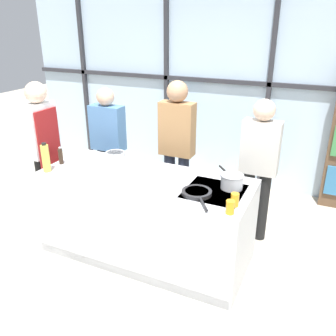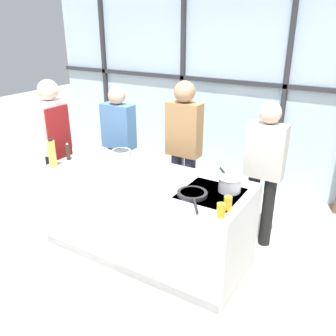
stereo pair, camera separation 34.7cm
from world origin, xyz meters
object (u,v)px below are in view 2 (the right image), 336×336
at_px(spectator_far_left, 119,140).
at_px(saucepan, 230,184).
at_px(oil_bottle, 52,154).
at_px(frying_pan, 192,194).
at_px(pepper_grinder, 68,152).
at_px(chef, 55,140).
at_px(mixing_bowl, 121,153).
at_px(white_plate, 120,163).
at_px(juice_glass_near, 221,210).
at_px(spectator_center_right, 264,166).
at_px(juice_glass_far, 228,203).
at_px(spectator_center_left, 184,144).

height_order(spectator_far_left, saucepan, spectator_far_left).
height_order(spectator_far_left, oil_bottle, spectator_far_left).
relative_size(spectator_far_left, frying_pan, 3.64).
bearing_deg(pepper_grinder, chef, 154.93).
bearing_deg(mixing_bowl, white_plate, -57.02).
xyz_separation_m(spectator_far_left, mixing_bowl, (0.43, -0.50, 0.05)).
bearing_deg(pepper_grinder, juice_glass_near, -8.23).
bearing_deg(white_plate, spectator_center_right, 25.60).
bearing_deg(juice_glass_far, pepper_grinder, 175.83).
bearing_deg(juice_glass_near, white_plate, 160.64).
xyz_separation_m(spectator_center_left, juice_glass_far, (0.97, -1.02, -0.05)).
distance_m(spectator_far_left, juice_glass_far, 2.19).
xyz_separation_m(frying_pan, juice_glass_near, (0.36, -0.21, 0.04)).
distance_m(saucepan, oil_bottle, 1.87).
bearing_deg(pepper_grinder, spectator_center_left, 41.71).
bearing_deg(white_plate, frying_pan, -15.30).
xyz_separation_m(spectator_far_left, oil_bottle, (-0.01, -1.10, 0.15)).
bearing_deg(juice_glass_far, saucepan, 109.71).
bearing_deg(oil_bottle, chef, 135.60).
relative_size(spectator_center_left, white_plate, 7.03).
bearing_deg(spectator_center_right, mixing_bowl, 18.26).
height_order(saucepan, juice_glass_near, saucepan).
bearing_deg(spectator_center_left, juice_glass_far, 133.68).
height_order(frying_pan, saucepan, saucepan).
bearing_deg(spectator_far_left, juice_glass_near, 149.13).
distance_m(spectator_far_left, spectator_center_right, 1.93).
xyz_separation_m(chef, pepper_grinder, (0.43, -0.20, -0.01)).
bearing_deg(oil_bottle, spectator_center_left, 48.61).
bearing_deg(spectator_center_left, spectator_center_right, -180.00).
distance_m(spectator_far_left, juice_glass_near, 2.26).
height_order(chef, spectator_center_right, chef).
bearing_deg(mixing_bowl, saucepan, -8.01).
bearing_deg(spectator_center_left, frying_pan, 122.78).
relative_size(frying_pan, mixing_bowl, 2.00).
xyz_separation_m(pepper_grinder, juice_glass_far, (1.95, -0.14, -0.03)).
distance_m(spectator_center_right, juice_glass_far, 1.02).
height_order(saucepan, pepper_grinder, pepper_grinder).
relative_size(pepper_grinder, juice_glass_far, 1.70).
relative_size(spectator_far_left, mixing_bowl, 7.28).
distance_m(saucepan, white_plate, 1.28).
height_order(spectator_center_left, mixing_bowl, spectator_center_left).
height_order(spectator_center_right, white_plate, spectator_center_right).
xyz_separation_m(spectator_far_left, pepper_grinder, (-0.02, -0.87, 0.10)).
xyz_separation_m(white_plate, juice_glass_far, (1.40, -0.35, 0.05)).
bearing_deg(mixing_bowl, spectator_far_left, 130.80).
relative_size(chef, white_plate, 7.00).
xyz_separation_m(white_plate, mixing_bowl, (-0.11, 0.17, 0.03)).
height_order(juice_glass_near, juice_glass_far, same).
height_order(saucepan, mixing_bowl, saucepan).
relative_size(chef, mixing_bowl, 7.92).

